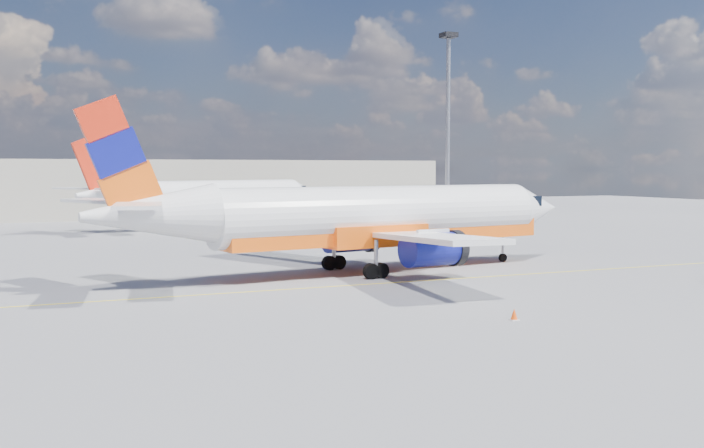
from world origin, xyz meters
name	(u,v)px	position (x,y,z in m)	size (l,w,h in m)	color
ground	(405,291)	(0.00, 0.00, 0.00)	(240.00, 240.00, 0.00)	slate
taxi_line	(382,283)	(0.00, 3.00, 0.01)	(70.00, 0.15, 0.01)	yellow
terminal_main	(201,188)	(5.00, 75.00, 4.00)	(70.00, 14.00, 8.00)	#ABA593
main_jet	(367,218)	(1.13, 7.62, 3.58)	(35.50, 27.70, 10.73)	white
second_jet	(214,197)	(1.62, 52.09, 3.45)	(33.47, 25.17, 10.35)	white
traffic_cone	(514,314)	(0.58, -9.46, 0.25)	(0.37, 0.37, 0.52)	white
floodlight_mast	(448,113)	(23.69, 36.30, 12.82)	(1.56, 1.56, 21.38)	#9B9CA4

